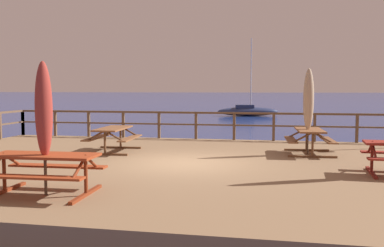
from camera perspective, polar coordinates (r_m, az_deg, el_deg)
ground_plane at (r=11.99m, az=-0.79°, el=-8.63°), size 600.00×600.00×0.00m
wooden_deck at (r=11.91m, az=-0.80°, el=-6.90°), size 16.99×11.38×0.74m
railing_waterside_far at (r=17.17m, az=3.01°, el=0.35°), size 16.79×0.10×1.09m
picnic_table_mid_right at (r=8.76m, az=-18.74°, el=-5.14°), size 2.07×1.47×0.78m
picnic_table_mid_centre at (r=14.08m, az=-10.26°, el=-1.38°), size 1.50×1.97×0.78m
picnic_table_front_left at (r=13.79m, az=15.10°, el=-1.61°), size 1.50×1.82×0.78m
patio_umbrella_short_back at (r=8.56m, az=-18.78°, el=1.62°), size 0.32×0.32×2.51m
patio_umbrella_tall_back_right at (r=13.70m, az=14.97°, el=3.01°), size 0.32×0.32×2.61m
sailboat_distant at (r=44.01m, az=7.26°, el=1.64°), size 6.19×2.59×7.72m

